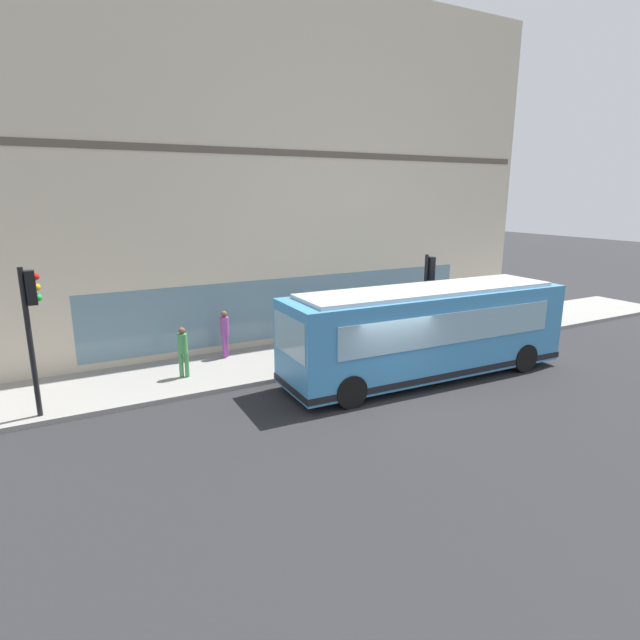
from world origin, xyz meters
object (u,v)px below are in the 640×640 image
at_px(city_bus_nearside, 426,332).
at_px(traffic_light_down_block, 32,314).
at_px(pedestrian_near_hydrant, 183,349).
at_px(pedestrian_by_light_pole, 225,331).
at_px(fire_hydrant, 340,341).
at_px(traffic_light_near_corner, 428,283).
at_px(pedestrian_walking_along_curb, 299,322).
at_px(newspaper_vending_box, 415,318).

xyz_separation_m(city_bus_nearside, traffic_light_down_block, (2.28, 11.45, 1.45)).
bearing_deg(pedestrian_near_hydrant, traffic_light_down_block, 105.69).
xyz_separation_m(traffic_light_down_block, pedestrian_by_light_pole, (2.55, -6.03, -1.83)).
bearing_deg(fire_hydrant, pedestrian_near_hydrant, 91.28).
bearing_deg(traffic_light_near_corner, city_bus_nearside, 139.83).
bearing_deg(traffic_light_near_corner, traffic_light_down_block, 90.17).
relative_size(traffic_light_down_block, pedestrian_walking_along_curb, 2.39).
height_order(pedestrian_by_light_pole, newspaper_vending_box, pedestrian_by_light_pole).
relative_size(fire_hydrant, newspaper_vending_box, 0.82).
bearing_deg(traffic_light_down_block, newspaper_vending_box, -79.84).
xyz_separation_m(traffic_light_down_block, pedestrian_walking_along_curb, (2.58, -9.09, -1.87)).
height_order(traffic_light_down_block, newspaper_vending_box, traffic_light_down_block).
bearing_deg(newspaper_vending_box, fire_hydrant, 106.22).
relative_size(pedestrian_by_light_pole, pedestrian_walking_along_curb, 1.03).
distance_m(fire_hydrant, pedestrian_near_hydrant, 6.12).
distance_m(traffic_light_near_corner, newspaper_vending_box, 3.74).
height_order(traffic_light_down_block, pedestrian_walking_along_curb, traffic_light_down_block).
bearing_deg(pedestrian_walking_along_curb, traffic_light_near_corner, -120.38).
relative_size(city_bus_nearside, newspaper_vending_box, 11.25).
distance_m(traffic_light_down_block, newspaper_vending_box, 15.43).
relative_size(traffic_light_near_corner, pedestrian_near_hydrant, 2.16).
height_order(pedestrian_by_light_pole, pedestrian_near_hydrant, pedestrian_by_light_pole).
relative_size(city_bus_nearside, fire_hydrant, 13.68).
relative_size(traffic_light_down_block, pedestrian_near_hydrant, 2.41).
bearing_deg(newspaper_vending_box, traffic_light_down_block, 100.16).
distance_m(city_bus_nearside, pedestrian_walking_along_curb, 5.42).
relative_size(traffic_light_near_corner, pedestrian_by_light_pole, 2.08).
distance_m(pedestrian_walking_along_curb, pedestrian_near_hydrant, 5.15).
relative_size(traffic_light_down_block, fire_hydrant, 5.54).
bearing_deg(pedestrian_near_hydrant, traffic_light_near_corner, -96.90).
xyz_separation_m(fire_hydrant, pedestrian_by_light_pole, (1.25, 4.20, 0.66)).
xyz_separation_m(traffic_light_down_block, newspaper_vending_box, (2.69, -15.01, -2.40)).
distance_m(traffic_light_near_corner, pedestrian_by_light_pole, 7.95).
relative_size(fire_hydrant, pedestrian_walking_along_curb, 0.43).
relative_size(fire_hydrant, pedestrian_near_hydrant, 0.43).
bearing_deg(traffic_light_down_block, traffic_light_near_corner, -89.83).
bearing_deg(pedestrian_by_light_pole, city_bus_nearside, -131.67).
distance_m(traffic_light_down_block, fire_hydrant, 10.60).
xyz_separation_m(fire_hydrant, pedestrian_near_hydrant, (-0.14, 6.09, 0.62)).
xyz_separation_m(traffic_light_down_block, fire_hydrant, (1.30, -10.23, -2.49)).
xyz_separation_m(city_bus_nearside, pedestrian_walking_along_curb, (4.85, 2.37, -0.42)).
bearing_deg(pedestrian_walking_along_curb, city_bus_nearside, -154.02).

